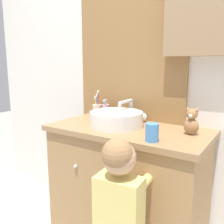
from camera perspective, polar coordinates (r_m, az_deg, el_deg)
name	(u,v)px	position (r m, az deg, el deg)	size (l,w,h in m)	color
wall_back	(151,53)	(1.80, 8.89, 13.10)	(3.20, 0.18, 2.50)	silver
vanity_counter	(127,186)	(1.75, 3.47, -16.43)	(1.02, 0.52, 0.81)	#A37A4C
sink_basin	(117,118)	(1.63, 1.10, -1.46)	(0.35, 0.40, 0.16)	white
toothbrush_holder	(97,110)	(1.95, -3.39, 0.53)	(0.07, 0.07, 0.20)	beige
soap_dispenser	(106,111)	(1.88, -1.44, 0.35)	(0.06, 0.06, 0.14)	#CCA3BC
child_figure	(120,213)	(1.29, 1.73, -22.17)	(0.23, 0.45, 0.88)	slate
teddy_bear	(192,122)	(1.50, 17.72, -2.20)	(0.09, 0.07, 0.16)	#9E7047
drinking_cup	(152,132)	(1.32, 9.13, -4.65)	(0.07, 0.07, 0.10)	#4789D1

